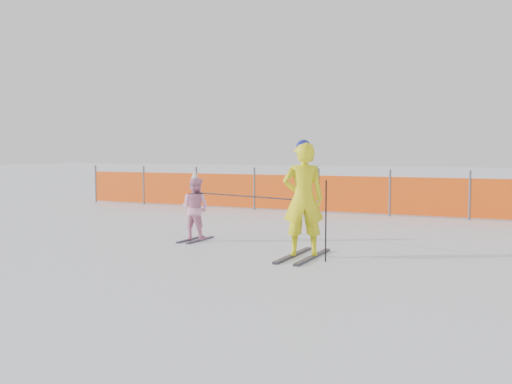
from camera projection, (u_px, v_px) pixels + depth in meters
ground at (243, 252)px, 9.69m from camera, size 120.00×120.00×0.00m
adult at (303, 199)px, 9.18m from camera, size 0.79×1.52×1.91m
child at (195, 208)px, 10.97m from camera, size 0.59×0.94×1.38m
ski_poles at (270, 204)px, 9.63m from camera, size 2.86×0.96×1.27m
safety_fence at (313, 193)px, 16.09m from camera, size 15.87×0.06×1.25m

